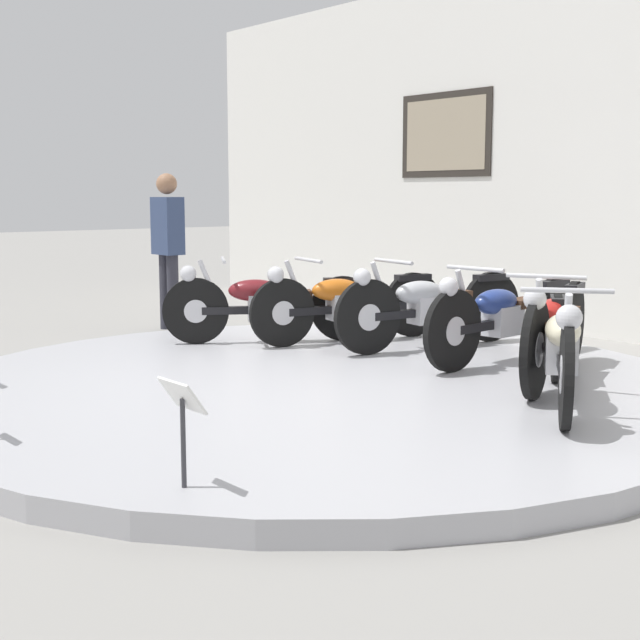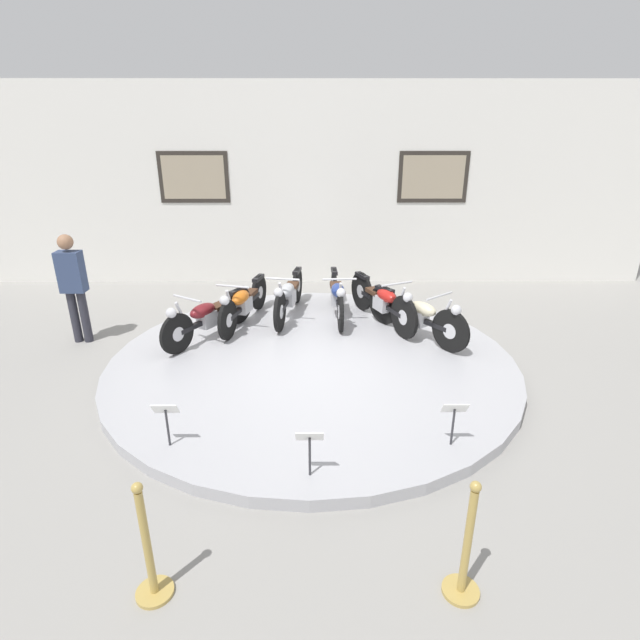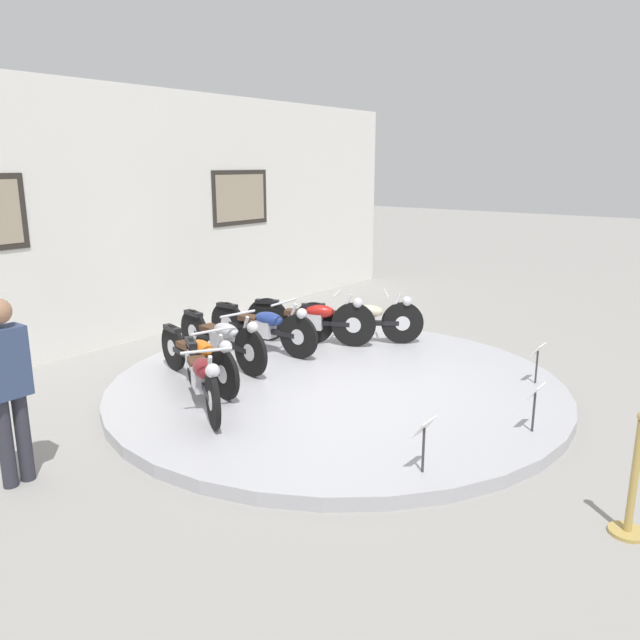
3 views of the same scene
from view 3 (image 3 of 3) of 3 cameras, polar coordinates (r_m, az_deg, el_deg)
ground_plane at (r=7.97m, az=1.51°, el=-6.53°), size 60.00×60.00×0.00m
display_platform at (r=7.95m, az=1.51°, el=-6.06°), size 5.68×5.68×0.14m
back_wall at (r=10.44m, az=-17.12°, el=9.02°), size 14.00×0.22×3.98m
motorcycle_maroon at (r=7.14m, az=-10.75°, el=-4.96°), size 1.08×1.68×0.78m
motorcycle_orange at (r=7.84m, az=-11.06°, el=-3.20°), size 0.64×1.92×0.78m
motorcycle_silver at (r=8.53m, az=-8.92°, el=-1.58°), size 0.54×1.97×0.80m
motorcycle_blue at (r=9.09m, az=-5.16°, el=-0.50°), size 0.54×1.99×0.79m
motorcycle_red at (r=9.42m, az=-0.71°, el=0.17°), size 0.87×1.87×0.81m
motorcycle_cream at (r=9.46m, az=3.74°, el=0.11°), size 1.26×1.61×0.80m
info_placard_front_left at (r=5.64m, az=9.49°, el=-10.22°), size 0.26×0.11×0.51m
info_placard_front_centre at (r=6.73m, az=19.06°, el=-6.73°), size 0.26×0.11×0.51m
info_placard_front_right at (r=8.19m, az=19.28°, el=-3.04°), size 0.26×0.11×0.51m
visitor_standing at (r=6.09m, az=-26.71°, el=-5.03°), size 0.36×0.23×1.71m
stanchion_post_left_of_entry at (r=5.53m, az=26.64°, el=-14.04°), size 0.28×0.28×1.02m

